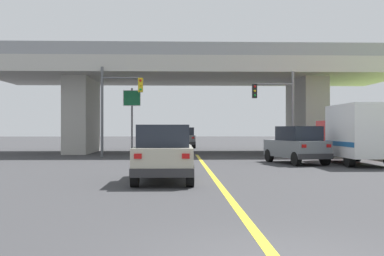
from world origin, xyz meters
The scene contains 10 objects.
ground centered at (0.00, 31.35, 0.00)m, with size 160.00×160.00×0.00m, color #353538.
overpass_bridge centered at (0.00, 31.35, 5.52)m, with size 31.44×10.75×7.84m.
lane_divider_stripe centered at (0.00, 14.11, 0.00)m, with size 0.20×28.22×0.01m, color yellow.
suv_lead centered at (-1.89, 10.53, 1.01)m, with size 2.04×4.58×2.02m.
suv_crossing centered at (5.03, 19.04, 1.01)m, with size 2.84×4.69×2.02m.
box_truck centered at (8.01, 18.40, 1.63)m, with size 2.33×6.42×3.13m.
sedan_oncoming centered at (-0.61, 41.05, 1.01)m, with size 1.95×4.62×2.02m.
traffic_signal_nearside centered at (5.54, 25.67, 3.59)m, with size 2.87×0.36×5.79m.
traffic_signal_farside centered at (-5.58, 25.71, 3.80)m, with size 2.83×0.36×6.05m.
highway_sign centered at (-4.78, 29.20, 3.54)m, with size 1.29×0.17×4.92m.
Camera 1 is at (-1.42, -6.52, 1.88)m, focal length 44.72 mm.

